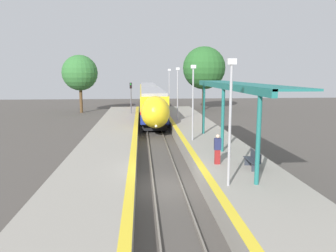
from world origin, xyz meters
TOP-DOWN VIEW (x-y plane):
  - ground_plane at (0.00, 0.00)m, footprint 120.00×120.00m
  - rail_left at (-0.72, 0.00)m, footprint 0.08×90.00m
  - rail_right at (0.72, 0.00)m, footprint 0.08×90.00m
  - train at (0.00, 32.18)m, footprint 2.79×40.39m
  - platform_right at (3.74, 0.00)m, footprint 4.27×64.00m
  - platform_left at (-3.62, 0.00)m, footprint 4.03×64.00m
  - platform_bench at (4.38, -0.25)m, footprint 0.44×1.49m
  - person_waiting at (2.74, 0.69)m, footprint 0.36×0.22m
  - railway_signal at (-2.50, 23.91)m, footprint 0.28×0.28m
  - lamppost_near at (2.42, -2.73)m, footprint 0.36×0.20m
  - lamppost_mid at (2.42, 7.17)m, footprint 0.36×0.20m
  - lamppost_far at (2.42, 17.08)m, footprint 0.36×0.20m
  - lamppost_farthest at (2.42, 26.99)m, footprint 0.36×0.20m
  - station_canopy at (4.27, 3.51)m, footprint 2.02×15.34m
  - background_tree_left at (-10.21, 33.58)m, footprint 5.20×5.20m
  - background_tree_right at (8.76, 36.13)m, footprint 6.76×6.76m

SIDE VIEW (x-z plane):
  - ground_plane at x=0.00m, z-range 0.00..0.00m
  - rail_left at x=-0.72m, z-range 0.00..0.15m
  - rail_right at x=0.72m, z-range 0.00..0.15m
  - platform_right at x=3.74m, z-range 0.00..0.99m
  - platform_left at x=-3.62m, z-range 0.00..0.99m
  - platform_bench at x=4.38m, z-range 1.01..1.90m
  - person_waiting at x=2.74m, z-range 1.01..2.63m
  - train at x=0.00m, z-range 0.28..4.22m
  - railway_signal at x=-2.50m, z-range 0.50..5.20m
  - lamppost_near at x=2.42m, z-range 1.37..6.77m
  - lamppost_mid at x=2.42m, z-range 1.37..6.77m
  - lamppost_far at x=2.42m, z-range 1.37..6.77m
  - lamppost_farthest at x=2.42m, z-range 1.37..6.77m
  - station_canopy at x=4.27m, z-range 2.79..7.03m
  - background_tree_left at x=-10.21m, z-range 1.63..10.12m
  - background_tree_right at x=8.76m, z-range 1.63..11.67m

